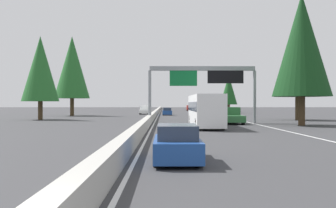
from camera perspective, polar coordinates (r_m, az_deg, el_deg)
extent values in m
plane|color=#38383A|center=(64.31, -1.80, -1.94)|extent=(320.00, 320.00, 0.00)
cube|color=#ADAAA3|center=(84.29, -1.70, -1.15)|extent=(180.00, 0.56, 0.90)
cube|color=silver|center=(74.97, 7.21, -1.65)|extent=(160.00, 0.16, 0.01)
cube|color=silver|center=(74.30, -1.44, -1.66)|extent=(160.00, 0.16, 0.01)
cylinder|color=gray|center=(45.46, -2.71, 1.07)|extent=(0.36, 0.36, 6.13)
cylinder|color=gray|center=(46.65, 12.60, 1.04)|extent=(0.36, 0.36, 6.13)
cube|color=gray|center=(45.82, 5.04, 5.22)|extent=(0.50, 12.32, 0.50)
cube|color=#0C602D|center=(45.42, 2.27, 3.87)|extent=(0.12, 3.20, 1.90)
cube|color=black|center=(45.94, 8.44, 3.95)|extent=(0.16, 4.20, 1.50)
cube|color=#1E4793|center=(15.55, 1.32, -6.46)|extent=(4.40, 1.80, 0.76)
cube|color=#2D3847|center=(15.26, 1.35, -4.09)|extent=(2.46, 1.51, 0.56)
cylinder|color=black|center=(16.96, -1.52, -6.62)|extent=(0.64, 0.22, 0.64)
cylinder|color=black|center=(17.01, 3.85, -6.60)|extent=(0.64, 0.22, 0.64)
cylinder|color=black|center=(14.17, -1.71, -7.96)|extent=(0.64, 0.22, 0.64)
cylinder|color=black|center=(14.23, 4.72, -7.92)|extent=(0.64, 0.22, 0.64)
cube|color=#2D6B38|center=(44.18, 9.40, -2.09)|extent=(5.60, 2.00, 0.70)
cube|color=#2D6B38|center=(45.15, 9.18, -1.03)|extent=(2.24, 1.84, 0.90)
cube|color=#2D3847|center=(45.15, 9.18, -0.91)|extent=(2.02, 1.92, 0.41)
cylinder|color=black|center=(45.87, 7.94, -2.27)|extent=(0.80, 0.28, 0.80)
cylinder|color=black|center=(46.16, 10.05, -2.26)|extent=(0.80, 0.28, 0.80)
cylinder|color=black|center=(42.22, 8.68, -2.48)|extent=(0.80, 0.28, 0.80)
cylinder|color=black|center=(42.53, 10.97, -2.46)|extent=(0.80, 0.28, 0.80)
cube|color=#1E4793|center=(75.00, -0.12, -1.24)|extent=(4.40, 1.80, 0.76)
cube|color=#2D3847|center=(74.77, -0.12, -0.74)|extent=(2.46, 1.51, 0.56)
cylinder|color=black|center=(76.42, -0.72, -1.38)|extent=(0.64, 0.22, 0.64)
cylinder|color=black|center=(76.43, 0.46, -1.38)|extent=(0.64, 0.22, 0.64)
cylinder|color=black|center=(73.60, -0.73, -1.43)|extent=(0.64, 0.22, 0.64)
cylinder|color=black|center=(73.61, 0.50, -1.43)|extent=(0.64, 0.22, 0.64)
cube|color=maroon|center=(117.92, 3.26, -0.53)|extent=(5.00, 1.95, 1.44)
cube|color=#2D3847|center=(115.63, 3.34, -0.42)|extent=(0.08, 1.48, 0.56)
cylinder|color=black|center=(119.58, 2.80, -0.82)|extent=(0.70, 0.24, 0.70)
cylinder|color=black|center=(119.69, 3.62, -0.82)|extent=(0.70, 0.24, 0.70)
cylinder|color=black|center=(116.18, 2.90, -0.85)|extent=(0.70, 0.24, 0.70)
cylinder|color=black|center=(116.30, 3.74, -0.85)|extent=(0.70, 0.24, 0.70)
cube|color=white|center=(37.71, 5.45, -0.89)|extent=(11.50, 2.50, 2.90)
cube|color=#2D3847|center=(37.70, 5.45, -0.34)|extent=(11.04, 2.55, 0.84)
cylinder|color=black|center=(41.65, 3.36, -2.37)|extent=(1.00, 0.30, 1.00)
cylinder|color=black|center=(41.86, 6.37, -2.36)|extent=(1.00, 0.30, 1.00)
cylinder|color=black|center=(33.64, 4.29, -2.97)|extent=(1.00, 0.30, 1.00)
cylinder|color=black|center=(33.89, 8.01, -2.95)|extent=(1.00, 0.30, 1.00)
cube|color=white|center=(81.54, -3.48, -1.08)|extent=(5.60, 2.00, 0.70)
cube|color=white|center=(82.53, -3.44, -0.51)|extent=(2.24, 1.84, 0.90)
cube|color=#2D3847|center=(82.53, -3.44, -0.45)|extent=(2.02, 1.92, 0.41)
cylinder|color=black|center=(83.44, -4.00, -1.20)|extent=(0.80, 0.28, 0.80)
cylinder|color=black|center=(83.35, -2.82, -1.20)|extent=(0.80, 0.28, 0.80)
cylinder|color=black|center=(79.75, -4.16, -1.26)|extent=(0.80, 0.28, 0.80)
cylinder|color=black|center=(79.66, -2.93, -1.26)|extent=(0.80, 0.28, 0.80)
cylinder|color=#4C3823|center=(42.56, 19.03, -0.97)|extent=(0.69, 0.69, 3.02)
cone|color=#143D19|center=(42.98, 19.03, 8.21)|extent=(6.04, 6.04, 10.70)
cylinder|color=#4C3823|center=(56.06, 18.53, -0.61)|extent=(0.71, 0.71, 3.21)
cone|color=#194C1E|center=(56.45, 18.53, 6.81)|extent=(6.42, 6.42, 11.37)
cylinder|color=#4C3823|center=(93.34, 8.91, -0.68)|extent=(0.58, 0.58, 2.02)
cone|color=#194C1E|center=(93.39, 8.91, 2.13)|extent=(4.03, 4.03, 7.15)
cylinder|color=#4C3823|center=(57.26, -18.23, -0.91)|extent=(0.64, 0.64, 2.58)
cone|color=#236028|center=(57.46, -18.24, 4.96)|extent=(5.17, 5.17, 9.16)
cylinder|color=#4C3823|center=(73.52, -13.91, -0.43)|extent=(0.71, 0.71, 3.22)
cone|color=#236028|center=(73.81, -13.91, 5.27)|extent=(6.45, 6.45, 11.43)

